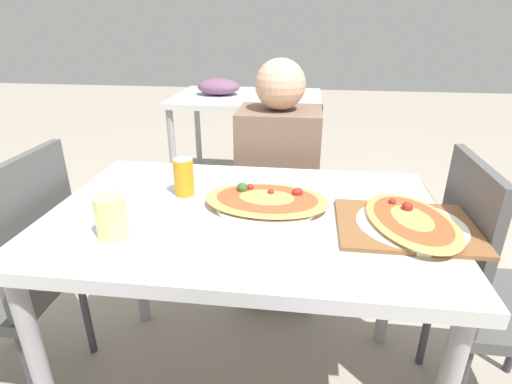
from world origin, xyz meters
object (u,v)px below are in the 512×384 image
(soda_can, at_px, (184,177))
(person_seated, at_px, (278,168))
(chair_side_right, at_px, (489,286))
(chair_far_seated, at_px, (279,192))
(drink_glass, at_px, (111,217))
(dining_table, at_px, (246,235))
(pizza_main, at_px, (267,201))
(pizza_second, at_px, (411,222))
(chair_side_left, at_px, (18,271))

(soda_can, bearing_deg, person_seated, 61.61)
(chair_side_right, height_order, person_seated, person_seated)
(chair_far_seated, xyz_separation_m, drink_glass, (-0.38, -0.92, 0.31))
(dining_table, height_order, chair_far_seated, chair_far_seated)
(person_seated, xyz_separation_m, pizza_main, (0.01, -0.57, 0.10))
(dining_table, relative_size, pizza_main, 2.97)
(chair_far_seated, height_order, chair_side_right, same)
(pizza_second, bearing_deg, chair_far_seated, 118.49)
(dining_table, bearing_deg, pizza_second, -5.67)
(person_seated, bearing_deg, pizza_main, 90.62)
(chair_side_right, relative_size, pizza_main, 2.33)
(person_seated, distance_m, pizza_second, 0.78)
(soda_can, distance_m, drink_glass, 0.31)
(dining_table, xyz_separation_m, chair_far_seated, (0.05, 0.72, -0.17))
(chair_side_right, relative_size, drink_glass, 8.09)
(pizza_main, bearing_deg, chair_far_seated, 90.51)
(chair_side_left, relative_size, drink_glass, 8.09)
(soda_can, bearing_deg, pizza_second, -11.88)
(person_seated, bearing_deg, dining_table, 84.85)
(chair_side_left, xyz_separation_m, chair_side_right, (1.56, 0.11, 0.00))
(drink_glass, bearing_deg, pizza_main, 30.63)
(chair_far_seated, bearing_deg, chair_side_right, 137.38)
(dining_table, height_order, chair_side_left, chair_side_left)
(chair_far_seated, height_order, person_seated, person_seated)
(pizza_main, xyz_separation_m, pizza_second, (0.41, -0.09, -0.00))
(person_seated, bearing_deg, soda_can, 61.61)
(dining_table, relative_size, pizza_second, 2.93)
(dining_table, xyz_separation_m, soda_can, (-0.22, 0.10, 0.15))
(person_seated, height_order, pizza_main, person_seated)
(soda_can, height_order, pizza_second, soda_can)
(chair_far_seated, distance_m, soda_can, 0.75)
(chair_far_seated, xyz_separation_m, person_seated, (0.00, -0.12, 0.17))
(dining_table, distance_m, pizza_second, 0.49)
(drink_glass, bearing_deg, soda_can, 69.18)
(drink_glass, bearing_deg, pizza_second, 10.26)
(chair_side_right, height_order, soda_can, chair_side_right)
(pizza_second, bearing_deg, pizza_main, 168.26)
(soda_can, xyz_separation_m, pizza_second, (0.69, -0.15, -0.04))
(chair_side_left, distance_m, pizza_main, 0.89)
(chair_side_right, xyz_separation_m, drink_glass, (-1.11, -0.25, 0.31))
(pizza_main, height_order, drink_glass, drink_glass)
(person_seated, distance_m, pizza_main, 0.57)
(chair_side_left, bearing_deg, dining_table, -86.03)
(drink_glass, xyz_separation_m, pizza_second, (0.80, 0.15, -0.04))
(pizza_main, relative_size, drink_glass, 3.47)
(soda_can, relative_size, drink_glass, 1.09)
(chair_far_seated, xyz_separation_m, chair_side_right, (0.72, -0.67, 0.00))
(drink_glass, bearing_deg, chair_far_seated, 67.26)
(chair_far_seated, bearing_deg, pizza_second, 118.49)
(dining_table, relative_size, soda_can, 9.48)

